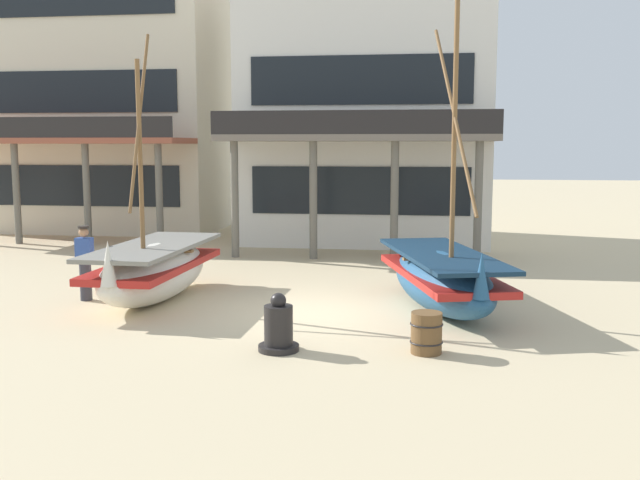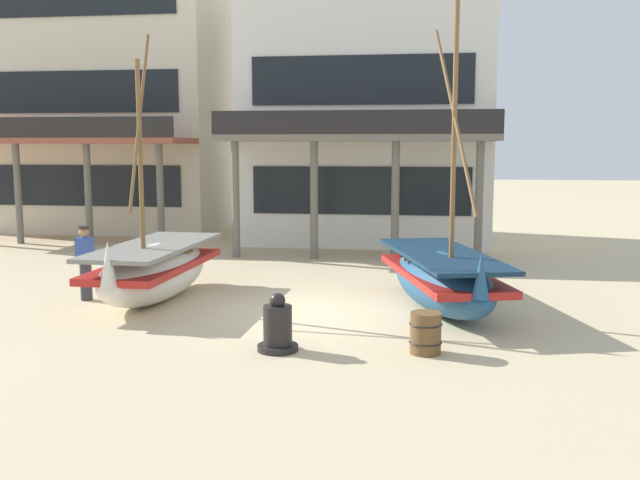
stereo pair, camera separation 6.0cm
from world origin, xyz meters
name	(u,v)px [view 1 (the left image)]	position (x,y,z in m)	size (l,w,h in m)	color
ground_plane	(313,313)	(0.00, 0.00, 0.00)	(120.00, 120.00, 0.00)	#CCB78E
fishing_boat_near_left	(154,269)	(-3.72, 0.72, 0.70)	(1.81, 4.76, 5.84)	silver
fishing_boat_centre_large	(442,278)	(2.65, 0.70, 0.68)	(2.85, 5.16, 6.50)	#23517A
fisherman_by_hull	(85,264)	(-5.25, 0.49, 0.83)	(0.37, 0.26, 1.68)	#33333D
capstan_winch	(279,328)	(-0.17, -2.81, 0.39)	(0.70, 0.70, 1.00)	black
wooden_barrel	(426,333)	(2.31, -2.61, 0.35)	(0.56, 0.56, 0.70)	brown
harbor_building_main	(367,88)	(0.17, 12.08, 5.53)	(8.96, 8.51, 11.07)	white
harbor_building_annex	(116,98)	(-10.61, 14.71, 5.42)	(9.54, 9.77, 10.86)	beige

